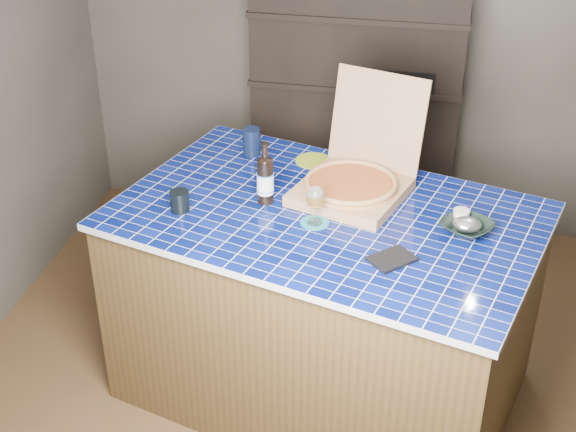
% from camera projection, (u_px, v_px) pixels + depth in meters
% --- Properties ---
extents(room, '(3.50, 3.50, 3.50)m').
position_uv_depth(room, '(311.00, 164.00, 3.30)').
color(room, brown).
rests_on(room, ground).
extents(shelving_unit, '(1.20, 0.41, 1.80)m').
position_uv_depth(shelving_unit, '(357.00, 102.00, 4.76)').
color(shelving_unit, black).
rests_on(shelving_unit, floor).
extents(kitchen_island, '(2.04, 1.59, 0.99)m').
position_uv_depth(kitchen_island, '(324.00, 305.00, 3.72)').
color(kitchen_island, '#4A341D').
rests_on(kitchen_island, floor).
extents(pizza_box, '(0.59, 0.65, 0.49)m').
position_uv_depth(pizza_box, '(354.00, 180.00, 3.58)').
color(pizza_box, tan).
rests_on(pizza_box, kitchen_island).
extents(mead_bottle, '(0.08, 0.08, 0.29)m').
position_uv_depth(mead_bottle, '(265.00, 179.00, 3.49)').
color(mead_bottle, black).
rests_on(mead_bottle, kitchen_island).
extents(teal_trivet, '(0.12, 0.12, 0.01)m').
position_uv_depth(teal_trivet, '(315.00, 223.00, 3.39)').
color(teal_trivet, '#197C83').
rests_on(teal_trivet, kitchen_island).
extents(wine_glass, '(0.08, 0.08, 0.17)m').
position_uv_depth(wine_glass, '(315.00, 198.00, 3.33)').
color(wine_glass, white).
rests_on(wine_glass, teal_trivet).
extents(tumbler, '(0.08, 0.08, 0.09)m').
position_uv_depth(tumbler, '(180.00, 201.00, 3.46)').
color(tumbler, black).
rests_on(tumbler, kitchen_island).
extents(dvd_case, '(0.21, 0.21, 0.01)m').
position_uv_depth(dvd_case, '(392.00, 259.00, 3.15)').
color(dvd_case, black).
rests_on(dvd_case, kitchen_island).
extents(bowl, '(0.28, 0.28, 0.05)m').
position_uv_depth(bowl, '(467.00, 227.00, 3.32)').
color(bowl, black).
rests_on(bowl, kitchen_island).
extents(foil_contents, '(0.12, 0.10, 0.06)m').
position_uv_depth(foil_contents, '(467.00, 224.00, 3.31)').
color(foil_contents, silver).
rests_on(foil_contents, bowl).
extents(white_jar, '(0.07, 0.07, 0.06)m').
position_uv_depth(white_jar, '(461.00, 216.00, 3.38)').
color(white_jar, silver).
rests_on(white_jar, kitchen_island).
extents(navy_cup, '(0.09, 0.09, 0.14)m').
position_uv_depth(navy_cup, '(252.00, 142.00, 3.93)').
color(navy_cup, black).
rests_on(navy_cup, kitchen_island).
extents(green_trivet, '(0.18, 0.18, 0.01)m').
position_uv_depth(green_trivet, '(313.00, 161.00, 3.89)').
color(green_trivet, olive).
rests_on(green_trivet, kitchen_island).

